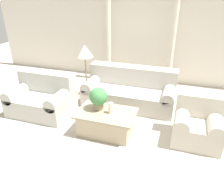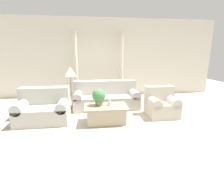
{
  "view_description": "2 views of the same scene",
  "coord_description": "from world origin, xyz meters",
  "px_view_note": "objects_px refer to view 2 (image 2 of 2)",
  "views": [
    {
      "loc": [
        1.16,
        -3.81,
        2.56
      ],
      "look_at": [
        -0.07,
        -0.08,
        0.6
      ],
      "focal_mm": 35.0,
      "sensor_mm": 36.0,
      "label": 1
    },
    {
      "loc": [
        -0.51,
        -4.81,
        1.82
      ],
      "look_at": [
        0.12,
        -0.15,
        0.6
      ],
      "focal_mm": 28.0,
      "sensor_mm": 36.0,
      "label": 2
    }
  ],
  "objects_px": {
    "loveseat": "(44,108)",
    "floor_lamp": "(70,73)",
    "potted_plant": "(99,96)",
    "armchair": "(161,104)",
    "coffee_table": "(106,114)",
    "sofa_long": "(106,97)"
  },
  "relations": [
    {
      "from": "floor_lamp",
      "to": "armchair",
      "type": "bearing_deg",
      "value": -20.54
    },
    {
      "from": "coffee_table",
      "to": "floor_lamp",
      "type": "height_order",
      "value": "floor_lamp"
    },
    {
      "from": "coffee_table",
      "to": "floor_lamp",
      "type": "xyz_separation_m",
      "value": [
        -1.0,
        1.32,
        0.96
      ]
    },
    {
      "from": "sofa_long",
      "to": "loveseat",
      "type": "bearing_deg",
      "value": -151.0
    },
    {
      "from": "loveseat",
      "to": "coffee_table",
      "type": "height_order",
      "value": "loveseat"
    },
    {
      "from": "potted_plant",
      "to": "floor_lamp",
      "type": "relative_size",
      "value": 0.32
    },
    {
      "from": "armchair",
      "to": "coffee_table",
      "type": "bearing_deg",
      "value": -169.36
    },
    {
      "from": "floor_lamp",
      "to": "armchair",
      "type": "relative_size",
      "value": 1.63
    },
    {
      "from": "sofa_long",
      "to": "loveseat",
      "type": "relative_size",
      "value": 1.61
    },
    {
      "from": "floor_lamp",
      "to": "armchair",
      "type": "xyz_separation_m",
      "value": [
        2.68,
        -1.0,
        -0.84
      ]
    },
    {
      "from": "sofa_long",
      "to": "armchair",
      "type": "relative_size",
      "value": 2.53
    },
    {
      "from": "coffee_table",
      "to": "armchair",
      "type": "distance_m",
      "value": 1.71
    },
    {
      "from": "loveseat",
      "to": "armchair",
      "type": "height_order",
      "value": "loveseat"
    },
    {
      "from": "sofa_long",
      "to": "potted_plant",
      "type": "xyz_separation_m",
      "value": [
        -0.31,
        -1.28,
        0.36
      ]
    },
    {
      "from": "potted_plant",
      "to": "floor_lamp",
      "type": "distance_m",
      "value": 1.56
    },
    {
      "from": "loveseat",
      "to": "floor_lamp",
      "type": "height_order",
      "value": "floor_lamp"
    },
    {
      "from": "loveseat",
      "to": "potted_plant",
      "type": "bearing_deg",
      "value": -10.62
    },
    {
      "from": "loveseat",
      "to": "floor_lamp",
      "type": "relative_size",
      "value": 0.96
    },
    {
      "from": "coffee_table",
      "to": "floor_lamp",
      "type": "distance_m",
      "value": 1.91
    },
    {
      "from": "coffee_table",
      "to": "loveseat",
      "type": "bearing_deg",
      "value": 167.93
    },
    {
      "from": "sofa_long",
      "to": "potted_plant",
      "type": "distance_m",
      "value": 1.36
    },
    {
      "from": "potted_plant",
      "to": "armchair",
      "type": "height_order",
      "value": "potted_plant"
    }
  ]
}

